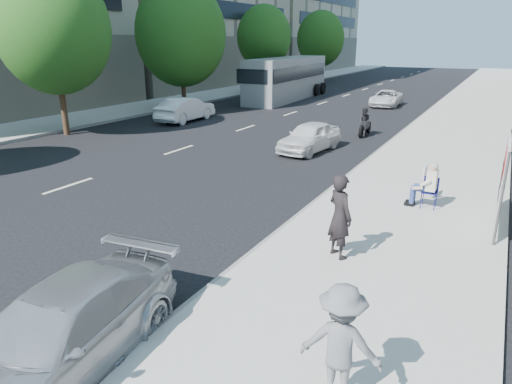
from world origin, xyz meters
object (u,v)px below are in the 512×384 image
Objects in this scene: parked_sedan at (59,334)px; white_sedan_near at (310,137)px; bus at (287,79)px; jogger at (341,344)px; pedestrian_woman at (340,216)px; seated_protester at (427,182)px; white_sedan_mid at (185,109)px; motorcycle at (365,123)px; protest_banner at (503,177)px; white_sedan_far at (386,98)px.

parked_sedan is 14.95m from white_sedan_near.
parked_sedan is at bearing -73.91° from bus.
bus reaches higher than jogger.
jogger is at bearing 143.20° from pedestrian_woman.
jogger reaches higher than parked_sedan.
white_sedan_mid is (-15.19, 9.17, -0.16)m from seated_protester.
pedestrian_woman is 0.15× the size of bus.
bus is (-9.86, 12.00, 1.00)m from motorcycle.
pedestrian_woman is at bearing -66.05° from bus.
parked_sedan is 21.91m from white_sedan_mid.
white_sedan_mid is (-15.40, 17.32, -0.26)m from jogger.
white_sedan_near is at bearing 156.66° from white_sedan_mid.
motorcycle is (10.69, 0.73, -0.08)m from white_sedan_mid.
protest_banner is 0.74× the size of white_sedan_far.
jogger is at bearing 11.86° from parked_sedan.
motorcycle is (1.66, -11.57, 0.07)m from white_sedan_far.
white_sedan_near is (-5.69, 5.39, -0.24)m from seated_protester.
jogger is 0.38× the size of parked_sedan.
bus is (-16.17, 22.32, 0.23)m from protest_banner.
white_sedan_near is (-2.12, 14.80, 0.00)m from parked_sedan.
seated_protester is 0.30× the size of white_sedan_mid.
protest_banner is at bearing -93.99° from pedestrian_woman.
parked_sedan is 19.33m from motorcycle.
white_sedan_far is (-6.15, 21.48, -0.30)m from seated_protester.
white_sedan_mid is at bearing -9.05° from pedestrian_woman.
bus is at bearing 123.23° from seated_protester.
protest_banner is at bearing -62.86° from motorcycle.
seated_protester is 0.32× the size of white_sedan_far.
seated_protester is at bearing -96.19° from jogger.
white_sedan_near is at bearing 91.60° from parked_sedan.
pedestrian_woman is at bearing -80.91° from motorcycle.
white_sedan_mid is at bearing 179.61° from motorcycle.
protest_banner reaches higher than seated_protester.
protest_banner is at bearing -30.80° from white_sedan_near.
white_sedan_far is (-5.01, 25.63, -0.51)m from pedestrian_woman.
white_sedan_near is 0.86× the size of white_sedan_mid.
white_sedan_far is at bearing 98.60° from white_sedan_near.
motorcycle is (-6.31, 10.32, -0.76)m from protest_banner.
jogger reaches higher than white_sedan_near.
motorcycle reaches higher than white_sedan_near.
protest_banner reaches higher than jogger.
white_sedan_near is at bearing -90.93° from white_sedan_far.
bus is (-8.20, 0.43, 1.06)m from white_sedan_far.
white_sedan_near is at bearing -109.08° from motorcycle.
protest_banner is 0.70× the size of parked_sedan.
jogger is 0.81× the size of motorcycle.
pedestrian_woman is 29.22m from bus.
protest_banner is (1.61, 7.73, 0.42)m from jogger.
jogger is at bearing -67.07° from bus.
white_sedan_near is (-5.90, 13.54, -0.34)m from jogger.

